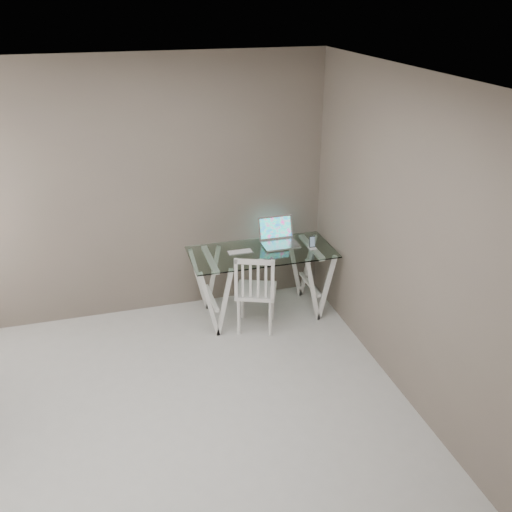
# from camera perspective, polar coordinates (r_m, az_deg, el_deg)

# --- Properties ---
(room) EXTENTS (4.50, 4.52, 2.71)m
(room) POSITION_cam_1_polar(r_m,az_deg,el_deg) (3.71, -10.30, 0.81)
(room) COLOR #B4B2AD
(room) RESTS_ON ground
(desk) EXTENTS (1.50, 0.70, 0.75)m
(desk) POSITION_cam_1_polar(r_m,az_deg,el_deg) (6.08, 0.57, -2.65)
(desk) COLOR silver
(desk) RESTS_ON ground
(chair) EXTENTS (0.51, 0.51, 0.87)m
(chair) POSITION_cam_1_polar(r_m,az_deg,el_deg) (5.74, -0.06, -3.37)
(chair) COLOR silver
(chair) RESTS_ON ground
(laptop) EXTENTS (0.38, 0.34, 0.26)m
(laptop) POSITION_cam_1_polar(r_m,az_deg,el_deg) (6.10, 2.23, 1.88)
(laptop) COLOR silver
(laptop) RESTS_ON desk
(keyboard) EXTENTS (0.26, 0.11, 0.01)m
(keyboard) POSITION_cam_1_polar(r_m,az_deg,el_deg) (5.90, -1.62, 0.42)
(keyboard) COLOR silver
(keyboard) RESTS_ON desk
(mouse) EXTENTS (0.10, 0.06, 0.03)m
(mouse) POSITION_cam_1_polar(r_m,az_deg,el_deg) (5.68, 0.39, -0.47)
(mouse) COLOR white
(mouse) RESTS_ON desk
(phone_dock) EXTENTS (0.07, 0.07, 0.14)m
(phone_dock) POSITION_cam_1_polar(r_m,az_deg,el_deg) (5.99, 5.65, 1.07)
(phone_dock) COLOR white
(phone_dock) RESTS_ON desk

